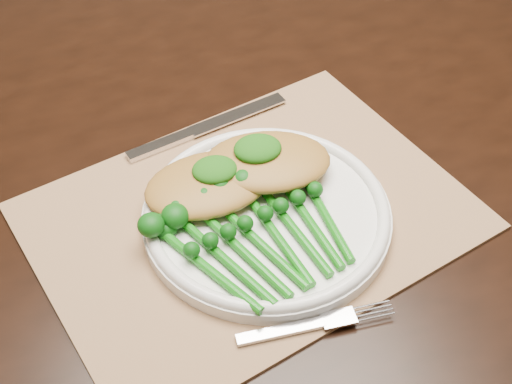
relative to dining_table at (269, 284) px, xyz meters
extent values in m
cube|color=black|center=(0.00, 0.00, 0.35)|extent=(1.72, 1.14, 0.04)
cube|color=#956E4C|center=(-0.06, -0.18, 0.37)|extent=(0.54, 0.48, 0.00)
cylinder|color=white|center=(-0.05, -0.19, 0.38)|extent=(0.27, 0.27, 0.02)
torus|color=white|center=(-0.05, -0.19, 0.39)|extent=(0.26, 0.26, 0.01)
cube|color=silver|center=(-0.15, -0.05, 0.38)|extent=(0.09, 0.04, 0.01)
cube|color=silver|center=(-0.05, -0.01, 0.38)|extent=(0.13, 0.06, 0.00)
cube|color=silver|center=(-0.06, -0.33, 0.38)|extent=(0.09, 0.02, 0.00)
ellipsoid|color=#A77730|center=(-0.10, -0.15, 0.41)|extent=(0.16, 0.12, 0.03)
ellipsoid|color=#A77730|center=(-0.04, -0.14, 0.41)|extent=(0.15, 0.11, 0.03)
ellipsoid|color=#0F4409|center=(-0.10, -0.15, 0.42)|extent=(0.05, 0.04, 0.02)
ellipsoid|color=#0F4409|center=(-0.05, -0.13, 0.43)|extent=(0.05, 0.04, 0.02)
camera|label=1|loc=(-0.16, -0.69, 0.95)|focal=50.00mm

